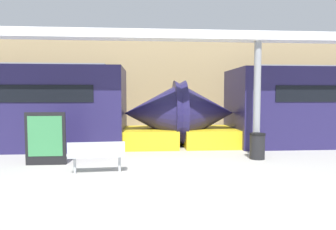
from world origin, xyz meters
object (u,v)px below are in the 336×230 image
bench_near (97,154)px  support_column_near (257,99)px  trash_bin (257,146)px  poster_board (45,138)px

bench_near → support_column_near: size_ratio=0.38×
trash_bin → support_column_near: bearing=73.9°
support_column_near → trash_bin: bearing=-106.1°
poster_board → trash_bin: bearing=3.0°
trash_bin → support_column_near: size_ratio=0.22×
bench_near → poster_board: poster_board is taller
bench_near → support_column_near: (4.95, 1.87, 1.39)m
poster_board → support_column_near: bearing=6.6°
bench_near → poster_board: size_ratio=0.95×
bench_near → support_column_near: support_column_near is taller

